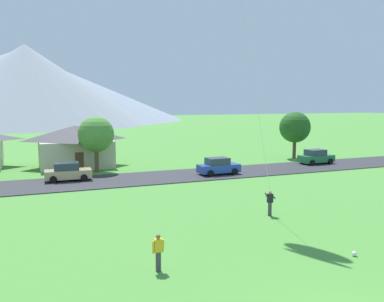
% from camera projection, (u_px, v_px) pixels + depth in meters
% --- Properties ---
extents(road_strip, '(160.00, 6.81, 0.08)m').
position_uv_depth(road_strip, '(135.00, 179.00, 39.30)').
color(road_strip, '#2D2D33').
rests_on(road_strip, ground).
extents(mountain_far_west_ridge, '(74.86, 74.86, 25.04)m').
position_uv_depth(mountain_far_west_ridge, '(26.00, 85.00, 128.69)').
color(mountain_far_west_ridge, '#8E939E').
rests_on(mountain_far_west_ridge, ground).
extents(mountain_west_ridge, '(129.92, 129.92, 27.21)m').
position_uv_depth(mountain_west_ridge, '(17.00, 86.00, 162.17)').
color(mountain_west_ridge, gray).
rests_on(mountain_west_ridge, ground).
extents(house_left_center, '(8.49, 7.61, 4.68)m').
position_uv_depth(house_left_center, '(75.00, 145.00, 47.12)').
color(house_left_center, beige).
rests_on(house_left_center, ground).
extents(tree_left_of_center, '(4.02, 4.02, 6.08)m').
position_uv_depth(tree_left_of_center, '(295.00, 127.00, 53.44)').
color(tree_left_of_center, brown).
rests_on(tree_left_of_center, ground).
extents(tree_center, '(3.75, 3.75, 5.88)m').
position_uv_depth(tree_center, '(96.00, 134.00, 42.92)').
color(tree_center, brown).
rests_on(tree_center, ground).
extents(parked_car_blue_west_end, '(4.24, 2.16, 1.68)m').
position_uv_depth(parked_car_blue_west_end, '(218.00, 166.00, 41.61)').
color(parked_car_blue_west_end, '#2847A8').
rests_on(parked_car_blue_west_end, road_strip).
extents(parked_car_tan_mid_west, '(4.28, 2.23, 1.68)m').
position_uv_depth(parked_car_tan_mid_west, '(68.00, 172.00, 38.28)').
color(parked_car_tan_mid_west, tan).
rests_on(parked_car_tan_mid_west, road_strip).
extents(parked_car_green_east_end, '(4.28, 2.23, 1.68)m').
position_uv_depth(parked_car_green_east_end, '(316.00, 157.00, 48.68)').
color(parked_car_green_east_end, '#237042').
rests_on(parked_car_green_east_end, road_strip).
extents(watcher_person, '(0.56, 0.24, 1.68)m').
position_uv_depth(watcher_person, '(158.00, 252.00, 17.96)').
color(watcher_person, '#3D3D42').
rests_on(watcher_person, ground).
extents(soccer_ball, '(0.24, 0.24, 0.24)m').
position_uv_depth(soccer_ball, '(354.00, 254.00, 19.80)').
color(soccer_ball, white).
rests_on(soccer_ball, ground).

